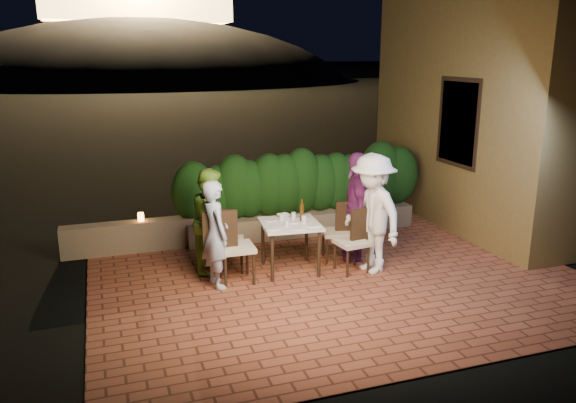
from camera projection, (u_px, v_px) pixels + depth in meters
name	position (u px, v px, depth m)	size (l,w,h in m)	color
ground	(344.00, 283.00, 8.06)	(400.00, 400.00, 0.00)	black
terrace_floor	(330.00, 274.00, 8.53)	(7.00, 6.00, 0.15)	brown
building_wall	(481.00, 91.00, 10.36)	(1.60, 5.00, 5.00)	olive
window_pane	(459.00, 123.00, 9.78)	(0.08, 1.00, 1.40)	black
window_frame	(459.00, 123.00, 9.78)	(0.06, 1.15, 1.55)	black
planter	(302.00, 222.00, 10.17)	(4.20, 0.55, 0.40)	#7C6B4F
hedge	(302.00, 182.00, 9.97)	(4.00, 0.70, 1.10)	#12350E
parapet	(131.00, 237.00, 9.22)	(2.20, 0.30, 0.50)	#7C6B4F
hill	(145.00, 117.00, 64.62)	(52.00, 40.00, 22.00)	black
dining_table	(290.00, 247.00, 8.37)	(0.84, 0.84, 0.75)	white
plate_nw	(272.00, 228.00, 8.00)	(0.21, 0.21, 0.01)	white
plate_sw	(271.00, 220.00, 8.41)	(0.20, 0.20, 0.01)	white
plate_ne	(313.00, 225.00, 8.15)	(0.23, 0.23, 0.01)	white
plate_se	(303.00, 217.00, 8.53)	(0.22, 0.22, 0.01)	white
plate_centre	(292.00, 221.00, 8.31)	(0.23, 0.23, 0.01)	white
plate_front	(299.00, 228.00, 8.00)	(0.20, 0.20, 0.01)	white
glass_nw	(287.00, 223.00, 8.10)	(0.06, 0.06, 0.10)	silver
glass_sw	(282.00, 217.00, 8.37)	(0.06, 0.06, 0.11)	silver
glass_ne	(304.00, 219.00, 8.23)	(0.07, 0.07, 0.12)	silver
glass_se	(294.00, 216.00, 8.42)	(0.07, 0.07, 0.11)	silver
beer_bottle	(302.00, 210.00, 8.35)	(0.06, 0.06, 0.33)	#43270B
bowl	(284.00, 216.00, 8.55)	(0.19, 0.19, 0.05)	white
chair_left_front	(236.00, 246.00, 7.93)	(0.49, 0.49, 1.06)	black
chair_left_back	(229.00, 240.00, 8.36)	(0.44, 0.44, 0.95)	black
chair_right_front	(352.00, 241.00, 8.32)	(0.44, 0.44, 0.95)	black
chair_right_back	(337.00, 231.00, 8.79)	(0.44, 0.44, 0.95)	black
diner_blue	(215.00, 234.00, 7.73)	(0.55, 0.36, 1.52)	silver
diner_green	(212.00, 220.00, 8.31)	(0.76, 0.59, 1.56)	#8AC83E
diner_white	(372.00, 214.00, 8.23)	(1.15, 0.66, 1.78)	white
diner_purple	(356.00, 206.00, 8.76)	(1.01, 0.42, 1.72)	#702569
parapet_lamp	(141.00, 217.00, 9.20)	(0.10, 0.10, 0.14)	orange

